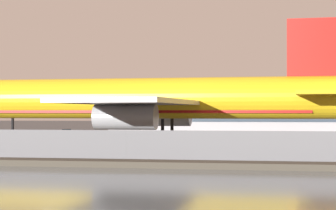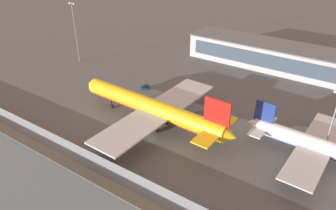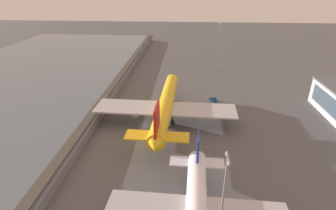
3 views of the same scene
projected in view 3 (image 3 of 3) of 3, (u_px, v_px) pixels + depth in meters
The scene contains 7 objects.
ground_plane at pixel (146, 124), 87.67m from camera, with size 500.00×500.00×0.00m, color #565659.
shoreline_seawall at pixel (86, 122), 88.88m from camera, with size 320.00×3.00×0.50m.
perimeter_fence at pixel (99, 119), 88.10m from camera, with size 280.00×0.10×2.78m.
cargo_jet_yellow at pixel (166, 105), 87.62m from camera, with size 54.24×46.60×15.27m.
baggage_tug at pixel (213, 100), 103.95m from camera, with size 3.55×3.12×1.80m.
apron_light_mast_apron_west at pixel (223, 195), 44.17m from camera, with size 3.20×0.40×18.71m.
apron_light_mast_apron_east at pixel (219, 45), 134.23m from camera, with size 3.20×0.40×25.17m.
Camera 3 is at (75.83, 12.75, 43.25)m, focal length 28.00 mm.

